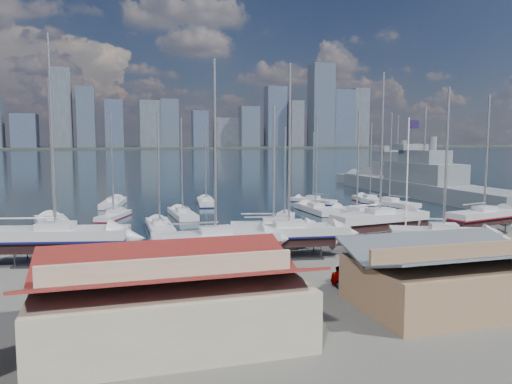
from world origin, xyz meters
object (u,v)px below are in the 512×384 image
object	(u,v)px
sailboat_cradle_0	(56,238)
naval_ship_west	(396,181)
car_a	(358,281)
naval_ship_east	(423,188)
flagpole	(408,175)

from	to	relation	value
sailboat_cradle_0	naval_ship_west	size ratio (longest dim) A/B	0.50
car_a	naval_ship_west	bearing A→B (deg)	33.06
sailboat_cradle_0	naval_ship_west	world-z (taller)	sailboat_cradle_0
naval_ship_east	naval_ship_west	xyz separation A→B (m)	(4.00, 15.65, -0.00)
naval_ship_west	flagpole	world-z (taller)	naval_ship_west
naval_ship_west	flagpole	xyz separation A→B (m)	(-34.41, -56.82, 5.76)
car_a	naval_ship_east	bearing A→B (deg)	28.28
flagpole	car_a	bearing A→B (deg)	-136.79
naval_ship_west	car_a	world-z (taller)	naval_ship_west
naval_ship_west	car_a	bearing A→B (deg)	138.22
naval_ship_west	sailboat_cradle_0	bearing A→B (deg)	120.27
sailboat_cradle_0	naval_ship_east	size ratio (longest dim) A/B	0.38
naval_ship_east	flagpole	bearing A→B (deg)	144.25
car_a	flagpole	distance (m)	15.22
naval_ship_west	flagpole	size ratio (longest dim) A/B	3.04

